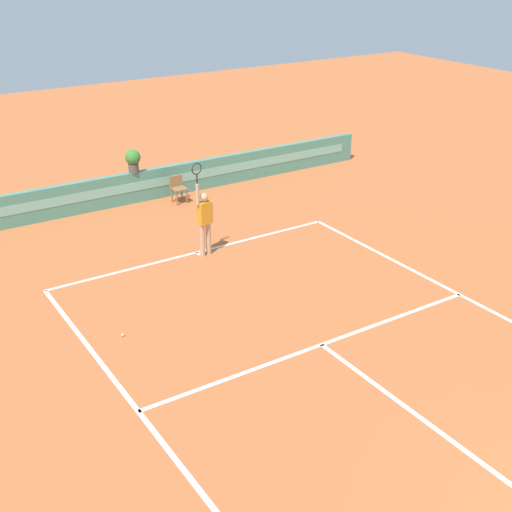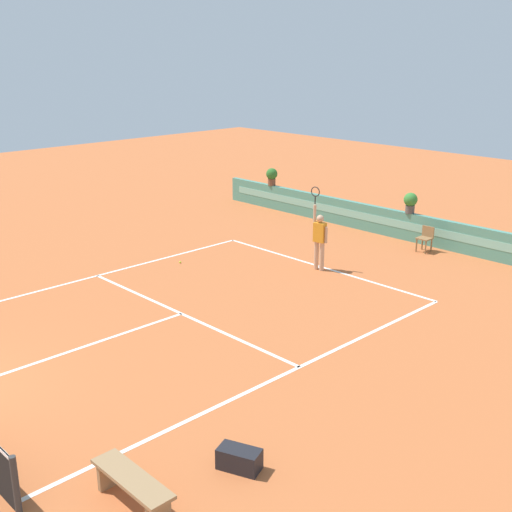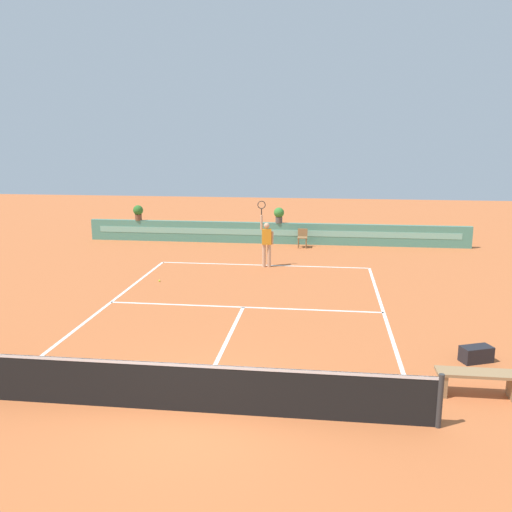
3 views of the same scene
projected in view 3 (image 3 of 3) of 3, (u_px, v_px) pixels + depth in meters
ground_plane at (241, 311)px, 15.99m from camera, size 60.00×60.00×0.00m
court_lines at (245, 304)px, 16.69m from camera, size 8.32×11.94×0.01m
net at (192, 386)px, 10.07m from camera, size 8.92×0.10×1.00m
back_wall_barrier at (274, 233)px, 25.95m from camera, size 18.00×0.21×1.00m
ball_kid_chair at (302, 237)px, 25.09m from camera, size 0.44×0.44×0.85m
bench_courtside at (478, 378)px, 10.72m from camera, size 1.60×0.44×0.51m
gear_bag at (476, 354)px, 12.41m from camera, size 0.78×0.60×0.36m
tennis_player at (266, 240)px, 21.21m from camera, size 0.62×0.27×2.58m
tennis_ball_near_baseline at (159, 281)px, 19.24m from camera, size 0.07×0.07×0.07m
potted_plant_centre at (279, 214)px, 25.73m from camera, size 0.48×0.48×0.72m
potted_plant_far_left at (138, 212)px, 26.57m from camera, size 0.48×0.48×0.72m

